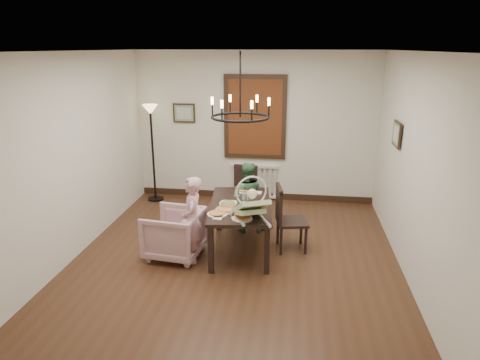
% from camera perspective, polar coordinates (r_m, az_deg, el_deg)
% --- Properties ---
extents(room_shell, '(4.51, 5.00, 2.81)m').
position_cam_1_polar(room_shell, '(6.00, -0.07, 3.38)').
color(room_shell, '#462918').
rests_on(room_shell, ground).
extents(dining_table, '(1.01, 1.60, 0.71)m').
position_cam_1_polar(dining_table, '(6.13, 0.04, -3.95)').
color(dining_table, black).
rests_on(dining_table, room_shell).
extents(chair_far, '(0.44, 0.44, 0.93)m').
position_cam_1_polar(chair_far, '(7.26, 0.45, -1.82)').
color(chair_far, black).
rests_on(chair_far, room_shell).
extents(chair_right, '(0.50, 0.50, 0.98)m').
position_cam_1_polar(chair_right, '(6.23, 6.96, -5.04)').
color(chair_right, black).
rests_on(chair_right, room_shell).
extents(armchair, '(0.84, 0.82, 0.68)m').
position_cam_1_polar(armchair, '(6.12, -8.77, -7.05)').
color(armchair, '#CE9EA5').
rests_on(armchair, room_shell).
extents(elderly_woman, '(0.30, 0.40, 1.00)m').
position_cam_1_polar(elderly_woman, '(5.90, -6.36, -6.24)').
color(elderly_woman, '#CD919C').
rests_on(elderly_woman, room_shell).
extents(seated_man, '(0.50, 0.41, 0.94)m').
position_cam_1_polar(seated_man, '(6.84, 0.89, -3.04)').
color(seated_man, '#3E6943').
rests_on(seated_man, room_shell).
extents(baby_bouncer, '(0.64, 0.73, 0.39)m').
position_cam_1_polar(baby_bouncer, '(5.50, 1.44, -3.35)').
color(baby_bouncer, '#B1C98B').
rests_on(baby_bouncer, dining_table).
extents(salad_bowl, '(0.29, 0.29, 0.07)m').
position_cam_1_polar(salad_bowl, '(5.98, -1.57, -3.27)').
color(salad_bowl, white).
rests_on(salad_bowl, dining_table).
extents(pizza_platter, '(0.31, 0.31, 0.04)m').
position_cam_1_polar(pizza_platter, '(5.85, -1.76, -3.92)').
color(pizza_platter, tan).
rests_on(pizza_platter, dining_table).
extents(drinking_glass, '(0.06, 0.06, 0.13)m').
position_cam_1_polar(drinking_glass, '(6.22, 0.60, -2.17)').
color(drinking_glass, silver).
rests_on(drinking_glass, dining_table).
extents(window_blinds, '(1.00, 0.03, 1.40)m').
position_cam_1_polar(window_blinds, '(8.00, 2.01, 8.36)').
color(window_blinds, brown).
rests_on(window_blinds, room_shell).
extents(radiator, '(0.92, 0.12, 0.62)m').
position_cam_1_polar(radiator, '(8.31, 1.93, -0.17)').
color(radiator, silver).
rests_on(radiator, room_shell).
extents(picture_back, '(0.42, 0.03, 0.36)m').
position_cam_1_polar(picture_back, '(8.25, -7.46, 8.84)').
color(picture_back, black).
rests_on(picture_back, room_shell).
extents(picture_right, '(0.03, 0.42, 0.36)m').
position_cam_1_polar(picture_right, '(6.57, 20.18, 5.76)').
color(picture_right, black).
rests_on(picture_right, room_shell).
extents(floor_lamp, '(0.30, 0.30, 1.80)m').
position_cam_1_polar(floor_lamp, '(8.25, -11.53, 3.33)').
color(floor_lamp, black).
rests_on(floor_lamp, room_shell).
extents(chandelier, '(0.80, 0.80, 0.04)m').
position_cam_1_polar(chandelier, '(5.78, 0.04, 8.39)').
color(chandelier, black).
rests_on(chandelier, room_shell).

